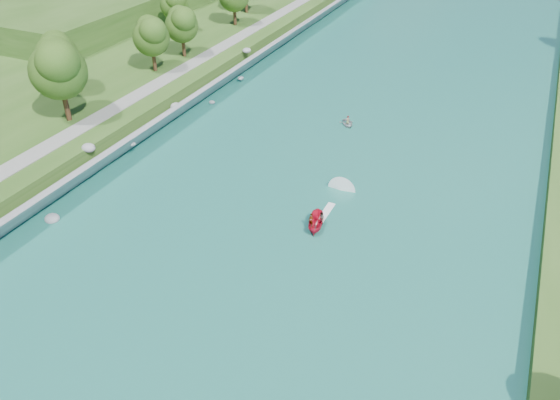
% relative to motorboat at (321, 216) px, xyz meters
% --- Properties ---
extents(ground, '(260.00, 260.00, 0.00)m').
position_rel_motorboat_xyz_m(ground, '(-4.07, -15.26, -0.77)').
color(ground, '#2D5119').
rests_on(ground, ground).
extents(river_water, '(55.00, 240.00, 0.10)m').
position_rel_motorboat_xyz_m(river_water, '(-4.07, 4.74, -0.72)').
color(river_water, '#1A6354').
rests_on(river_water, ground).
extents(berm_west, '(45.00, 240.00, 3.50)m').
position_rel_motorboat_xyz_m(berm_west, '(-54.07, 4.74, 0.98)').
color(berm_west, '#2D5119').
rests_on(berm_west, ground).
extents(riprap_bank, '(5.37, 236.00, 4.59)m').
position_rel_motorboat_xyz_m(riprap_bank, '(-29.92, 3.32, 1.04)').
color(riprap_bank, slate).
rests_on(riprap_bank, ground).
extents(riverside_path, '(3.00, 200.00, 0.10)m').
position_rel_motorboat_xyz_m(riverside_path, '(-36.57, 4.74, 2.78)').
color(riverside_path, gray).
rests_on(riverside_path, berm_west).
extents(motorboat, '(3.60, 18.95, 2.02)m').
position_rel_motorboat_xyz_m(motorboat, '(0.00, 0.00, 0.00)').
color(motorboat, red).
rests_on(motorboat, river_water).
extents(raft, '(3.48, 3.78, 1.51)m').
position_rel_motorboat_xyz_m(raft, '(-5.41, 25.43, -0.31)').
color(raft, '#92959A').
rests_on(raft, river_water).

